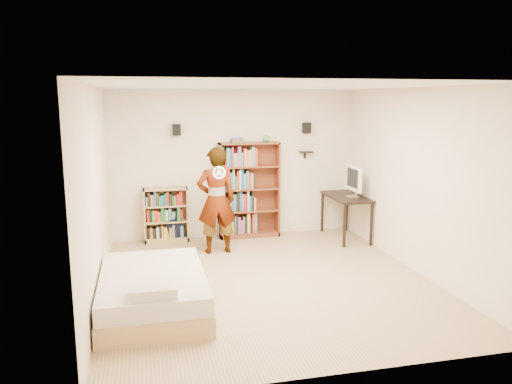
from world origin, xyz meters
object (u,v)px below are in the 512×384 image
at_px(low_bookshelf, 166,215).
at_px(daybed, 153,286).
at_px(tall_bookshelf, 249,190).
at_px(computer_desk, 346,217).
at_px(person, 216,201).

height_order(low_bookshelf, daybed, low_bookshelf).
height_order(tall_bookshelf, computer_desk, tall_bookshelf).
distance_m(tall_bookshelf, low_bookshelf, 1.57).
relative_size(tall_bookshelf, person, 0.99).
bearing_deg(tall_bookshelf, low_bookshelf, 179.42).
bearing_deg(tall_bookshelf, daybed, -122.06).
bearing_deg(person, computer_desk, -174.12).
distance_m(low_bookshelf, daybed, 2.97).
relative_size(computer_desk, person, 0.66).
relative_size(low_bookshelf, person, 0.55).
bearing_deg(person, low_bookshelf, -48.92).
xyz_separation_m(computer_desk, daybed, (-3.54, -2.41, -0.11)).
distance_m(computer_desk, person, 2.50).
bearing_deg(low_bookshelf, person, -47.30).
relative_size(tall_bookshelf, low_bookshelf, 1.80).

